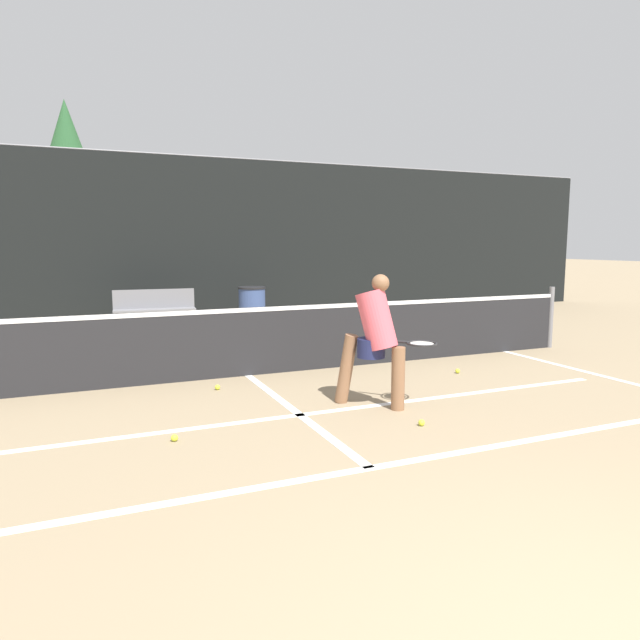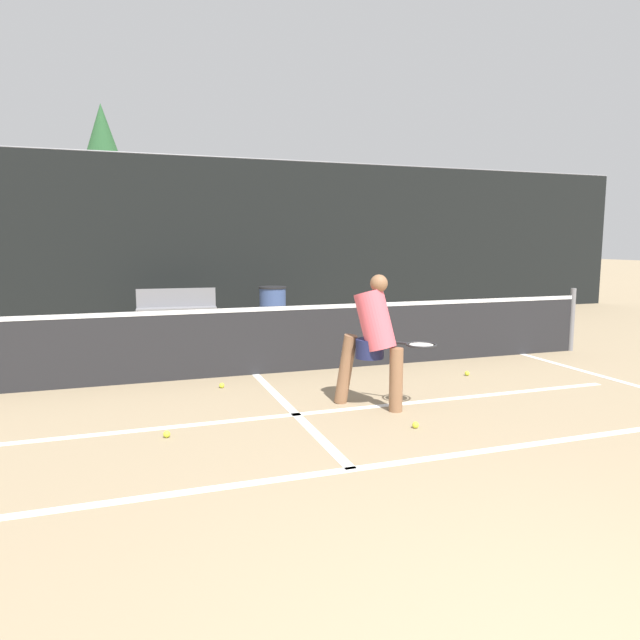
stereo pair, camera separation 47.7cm
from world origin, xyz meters
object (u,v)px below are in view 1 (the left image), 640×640
object	(u,v)px
player_practicing	(375,336)
parked_car	(49,288)
courtside_bench	(155,308)
trash_bin	(252,306)

from	to	relation	value
player_practicing	parked_car	bearing A→B (deg)	156.08
courtside_bench	parked_car	distance (m)	5.76
courtside_bench	trash_bin	size ratio (longest dim) A/B	1.95
trash_bin	parked_car	size ratio (longest dim) A/B	0.18
player_practicing	parked_car	xyz separation A→B (m)	(-3.73, 12.12, -0.21)
player_practicing	trash_bin	bearing A→B (deg)	134.24
courtside_bench	parked_car	bearing A→B (deg)	116.94
courtside_bench	trash_bin	bearing A→B (deg)	1.61
player_practicing	parked_car	size ratio (longest dim) A/B	0.32
player_practicing	courtside_bench	size ratio (longest dim) A/B	0.89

